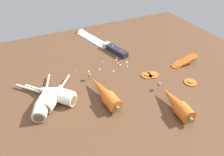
# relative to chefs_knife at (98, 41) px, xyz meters

# --- Properties ---
(ground_plane) EXTENTS (1.20, 0.90, 0.04)m
(ground_plane) POSITION_rel_chefs_knife_xyz_m (-0.07, -0.26, -0.03)
(ground_plane) COLOR brown
(chefs_knife) EXTENTS (0.13, 0.34, 0.04)m
(chefs_knife) POSITION_rel_chefs_knife_xyz_m (0.00, 0.00, 0.00)
(chefs_knife) COLOR silver
(chefs_knife) RESTS_ON ground_plane
(whole_carrot) EXTENTS (0.05, 0.20, 0.04)m
(whole_carrot) POSITION_rel_chefs_knife_xyz_m (-0.12, -0.35, 0.01)
(whole_carrot) COLOR #D6601E
(whole_carrot) RESTS_ON ground_plane
(whole_carrot_second) EXTENTS (0.05, 0.17, 0.04)m
(whole_carrot_second) POSITION_rel_chefs_knife_xyz_m (0.04, -0.48, 0.01)
(whole_carrot_second) COLOR #D6601E
(whole_carrot_second) RESTS_ON ground_plane
(parsnip_front) EXTENTS (0.14, 0.15, 0.04)m
(parsnip_front) POSITION_rel_chefs_knife_xyz_m (-0.25, -0.28, 0.01)
(parsnip_front) COLOR silver
(parsnip_front) RESTS_ON ground_plane
(parsnip_mid_left) EXTENTS (0.12, 0.15, 0.04)m
(parsnip_mid_left) POSITION_rel_chefs_knife_xyz_m (-0.26, -0.29, 0.01)
(parsnip_mid_left) COLOR silver
(parsnip_mid_left) RESTS_ON ground_plane
(parsnip_mid_right) EXTENTS (0.09, 0.20, 0.04)m
(parsnip_mid_right) POSITION_rel_chefs_knife_xyz_m (-0.30, -0.30, 0.01)
(parsnip_mid_right) COLOR silver
(parsnip_mid_right) RESTS_ON ground_plane
(parsnip_back) EXTENTS (0.16, 0.18, 0.04)m
(parsnip_back) POSITION_rel_chefs_knife_xyz_m (-0.26, -0.28, 0.01)
(parsnip_back) COLOR silver
(parsnip_back) RESTS_ON ground_plane
(carrot_slice_stack) EXTENTS (0.11, 0.04, 0.03)m
(carrot_slice_stack) POSITION_rel_chefs_knife_xyz_m (0.23, -0.30, 0.01)
(carrot_slice_stack) COLOR #D6601E
(carrot_slice_stack) RESTS_ON ground_plane
(carrot_slice_stray_near) EXTENTS (0.04, 0.04, 0.01)m
(carrot_slice_stray_near) POSITION_rel_chefs_knife_xyz_m (0.06, -0.31, -0.00)
(carrot_slice_stray_near) COLOR #D6601E
(carrot_slice_stray_near) RESTS_ON ground_plane
(carrot_slice_stray_mid) EXTENTS (0.04, 0.04, 0.01)m
(carrot_slice_stray_mid) POSITION_rel_chefs_knife_xyz_m (0.17, -0.40, -0.00)
(carrot_slice_stray_mid) COLOR #D6601E
(carrot_slice_stray_mid) RESTS_ON ground_plane
(carrot_slice_stray_far) EXTENTS (0.04, 0.04, 0.01)m
(carrot_slice_stray_far) POSITION_rel_chefs_knife_xyz_m (0.08, -0.31, -0.00)
(carrot_slice_stray_far) COLOR #D6601E
(carrot_slice_stray_far) RESTS_ON ground_plane
(mince_crumbs) EXTENTS (0.20, 0.08, 0.01)m
(mince_crumbs) POSITION_rel_chefs_knife_xyz_m (-0.02, -0.19, -0.00)
(mince_crumbs) COLOR silver
(mince_crumbs) RESTS_ON ground_plane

